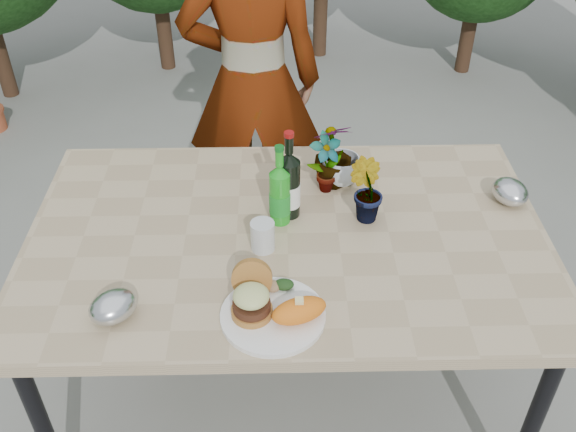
{
  "coord_description": "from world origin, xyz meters",
  "views": [
    {
      "loc": [
        -0.03,
        -1.52,
        2.01
      ],
      "look_at": [
        0.0,
        -0.08,
        0.88
      ],
      "focal_mm": 40.0,
      "sensor_mm": 36.0,
      "label": 1
    }
  ],
  "objects_px": {
    "patio_table": "(287,247)",
    "wine_bottle": "(289,186)",
    "dinner_plate": "(273,315)",
    "person": "(252,83)"
  },
  "relations": [
    {
      "from": "patio_table",
      "to": "person",
      "type": "xyz_separation_m",
      "value": [
        -0.13,
        0.91,
        0.11
      ]
    },
    {
      "from": "patio_table",
      "to": "wine_bottle",
      "type": "bearing_deg",
      "value": 86.07
    },
    {
      "from": "patio_table",
      "to": "dinner_plate",
      "type": "distance_m",
      "value": 0.36
    },
    {
      "from": "dinner_plate",
      "to": "person",
      "type": "relative_size",
      "value": 0.17
    },
    {
      "from": "patio_table",
      "to": "person",
      "type": "height_order",
      "value": "person"
    },
    {
      "from": "patio_table",
      "to": "wine_bottle",
      "type": "relative_size",
      "value": 5.32
    },
    {
      "from": "wine_bottle",
      "to": "person",
      "type": "relative_size",
      "value": 0.19
    },
    {
      "from": "dinner_plate",
      "to": "person",
      "type": "bearing_deg",
      "value": 93.68
    },
    {
      "from": "dinner_plate",
      "to": "person",
      "type": "distance_m",
      "value": 1.26
    },
    {
      "from": "patio_table",
      "to": "dinner_plate",
      "type": "relative_size",
      "value": 5.71
    }
  ]
}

